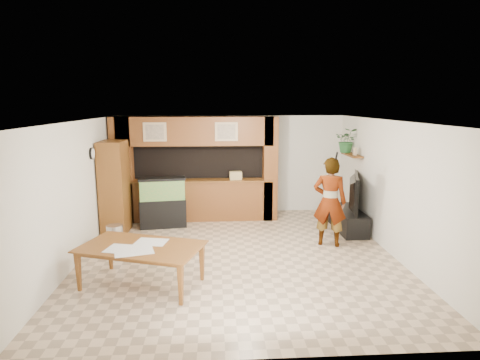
{
  "coord_description": "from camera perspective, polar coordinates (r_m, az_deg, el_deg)",
  "views": [
    {
      "loc": [
        -0.42,
        -7.41,
        2.93
      ],
      "look_at": [
        0.08,
        0.6,
        1.38
      ],
      "focal_mm": 30.0,
      "sensor_mm": 36.0,
      "label": 1
    }
  ],
  "objects": [
    {
      "name": "television",
      "position": [
        9.56,
        15.28,
        -1.68
      ],
      "size": [
        0.64,
        1.44,
        0.84
      ],
      "primitive_type": "imported",
      "rotation": [
        0.0,
        0.0,
        1.25
      ],
      "color": "black",
      "rests_on": "tv_stand"
    },
    {
      "name": "wall_clock",
      "position": [
        8.84,
        -20.29,
        3.55
      ],
      "size": [
        0.05,
        0.25,
        0.25
      ],
      "color": "black",
      "rests_on": "wall_left"
    },
    {
      "name": "pantry_cabinet",
      "position": [
        9.48,
        -17.39,
        -1.03
      ],
      "size": [
        0.52,
        0.86,
        2.1
      ],
      "primitive_type": "cube",
      "color": "brown",
      "rests_on": "floor"
    },
    {
      "name": "wall_left",
      "position": [
        8.01,
        -22.26,
        -1.65
      ],
      "size": [
        0.0,
        6.5,
        6.5
      ],
      "primitive_type": "plane",
      "rotation": [
        1.57,
        0.0,
        1.57
      ],
      "color": "silver",
      "rests_on": "floor"
    },
    {
      "name": "person",
      "position": [
        8.46,
        12.64,
        -3.05
      ],
      "size": [
        0.79,
        0.65,
        1.86
      ],
      "primitive_type": "imported",
      "rotation": [
        0.0,
        0.0,
        2.79
      ],
      "color": "#9F8357",
      "rests_on": "floor"
    },
    {
      "name": "floor",
      "position": [
        7.97,
        -0.28,
        -10.64
      ],
      "size": [
        6.5,
        6.5,
        0.0
      ],
      "primitive_type": "plane",
      "color": "tan",
      "rests_on": "ground"
    },
    {
      "name": "tv_stand",
      "position": [
        9.72,
        15.08,
        -5.5
      ],
      "size": [
        0.54,
        1.46,
        0.49
      ],
      "primitive_type": "cube",
      "color": "black",
      "rests_on": "floor"
    },
    {
      "name": "trash_can",
      "position": [
        8.34,
        -17.33,
        -8.05
      ],
      "size": [
        0.31,
        0.31,
        0.58
      ],
      "primitive_type": "cylinder",
      "color": "#B2B2B7",
      "rests_on": "floor"
    },
    {
      "name": "potted_plant",
      "position": [
        10.25,
        14.97,
        5.47
      ],
      "size": [
        0.67,
        0.63,
        0.61
      ],
      "primitive_type": "imported",
      "rotation": [
        0.0,
        0.0,
        -0.36
      ],
      "color": "#245A2B",
      "rests_on": "wall_shelf"
    },
    {
      "name": "ceiling",
      "position": [
        7.42,
        -0.3,
        8.37
      ],
      "size": [
        6.5,
        6.5,
        0.0
      ],
      "primitive_type": "plane",
      "color": "white",
      "rests_on": "wall_back"
    },
    {
      "name": "aquarium",
      "position": [
        9.73,
        -10.92,
        -3.23
      ],
      "size": [
        1.08,
        0.41,
        1.2
      ],
      "rotation": [
        0.0,
        0.0,
        0.13
      ],
      "color": "black",
      "rests_on": "floor"
    },
    {
      "name": "photo_frame",
      "position": [
        9.78,
        16.05,
        3.91
      ],
      "size": [
        0.05,
        0.14,
        0.18
      ],
      "primitive_type": "cube",
      "rotation": [
        0.0,
        0.0,
        0.14
      ],
      "color": "tan",
      "rests_on": "wall_shelf"
    },
    {
      "name": "dining_table",
      "position": [
        6.78,
        -13.93,
        -11.87
      ],
      "size": [
        2.17,
        1.64,
        0.68
      ],
      "primitive_type": "imported",
      "rotation": [
        0.0,
        0.0,
        -0.33
      ],
      "color": "brown",
      "rests_on": "floor"
    },
    {
      "name": "wall_right",
      "position": [
        8.32,
        20.82,
        -1.1
      ],
      "size": [
        0.0,
        6.5,
        6.5
      ],
      "primitive_type": "plane",
      "rotation": [
        1.57,
        0.0,
        -1.57
      ],
      "color": "silver",
      "rests_on": "floor"
    },
    {
      "name": "microphone",
      "position": [
        8.14,
        13.57,
        3.35
      ],
      "size": [
        0.04,
        0.1,
        0.16
      ],
      "primitive_type": "cylinder",
      "rotation": [
        0.44,
        0.0,
        0.0
      ],
      "color": "black",
      "rests_on": "person"
    },
    {
      "name": "counter_box",
      "position": [
        10.03,
        -0.64,
        0.64
      ],
      "size": [
        0.32,
        0.22,
        0.2
      ],
      "primitive_type": "cube",
      "rotation": [
        0.0,
        0.0,
        0.07
      ],
      "color": "tan",
      "rests_on": "partition"
    },
    {
      "name": "newspaper_b",
      "position": [
        6.61,
        -16.19,
        -9.41
      ],
      "size": [
        0.62,
        0.51,
        0.01
      ],
      "primitive_type": "cube",
      "rotation": [
        0.0,
        0.0,
        -0.24
      ],
      "color": "silver",
      "rests_on": "dining_table"
    },
    {
      "name": "partition",
      "position": [
        10.18,
        -6.48,
        1.71
      ],
      "size": [
        4.2,
        0.99,
        2.6
      ],
      "color": "brown",
      "rests_on": "floor"
    },
    {
      "name": "wall_shelf",
      "position": [
        9.99,
        15.63,
        3.44
      ],
      "size": [
        0.25,
        0.9,
        0.04
      ],
      "primitive_type": "cube",
      "color": "brown",
      "rests_on": "wall_right"
    },
    {
      "name": "newspaper_a",
      "position": [
        6.49,
        -14.85,
        -9.73
      ],
      "size": [
        0.67,
        0.56,
        0.01
      ],
      "primitive_type": "cube",
      "rotation": [
        0.0,
        0.0,
        0.27
      ],
      "color": "silver",
      "rests_on": "dining_table"
    },
    {
      "name": "wall_back",
      "position": [
        10.79,
        -1.28,
        2.22
      ],
      "size": [
        6.0,
        0.0,
        6.0
      ],
      "primitive_type": "plane",
      "rotation": [
        1.57,
        0.0,
        0.0
      ],
      "color": "silver",
      "rests_on": "floor"
    },
    {
      "name": "newspaper_c",
      "position": [
        6.82,
        -12.51,
        -8.59
      ],
      "size": [
        0.56,
        0.46,
        0.01
      ],
      "primitive_type": "cube",
      "rotation": [
        0.0,
        0.0,
        -0.21
      ],
      "color": "silver",
      "rests_on": "dining_table"
    }
  ]
}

